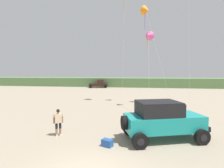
{
  "coord_description": "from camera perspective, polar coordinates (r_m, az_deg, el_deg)",
  "views": [
    {
      "loc": [
        1.95,
        -6.04,
        3.92
      ],
      "look_at": [
        0.07,
        5.26,
        3.16
      ],
      "focal_mm": 28.56,
      "sensor_mm": 36.0,
      "label": 1
    }
  ],
  "objects": [
    {
      "name": "person_watching",
      "position": [
        11.67,
        -16.84,
        -11.2
      ],
      "size": [
        0.54,
        0.45,
        1.67
      ],
      "color": "#8C664C",
      "rests_on": "ground_plane"
    },
    {
      "name": "dune_ridge",
      "position": [
        50.71,
        2.68,
        0.66
      ],
      "size": [
        90.0,
        9.25,
        2.36
      ],
      "primitive_type": "cube",
      "color": "#567A47",
      "rests_on": "ground_plane"
    },
    {
      "name": "distant_pickup",
      "position": [
        45.46,
        -4.27,
        -0.01
      ],
      "size": [
        4.88,
        3.18,
        1.98
      ],
      "color": "black",
      "rests_on": "ground_plane"
    },
    {
      "name": "kite_pink_ribbon",
      "position": [
        24.16,
        10.91,
        22.09
      ],
      "size": [
        3.52,
        5.4,
        12.34
      ],
      "color": "orange",
      "rests_on": "ground_plane"
    },
    {
      "name": "cooler_box",
      "position": [
        9.91,
        -1.52,
        -18.33
      ],
      "size": [
        0.65,
        0.54,
        0.38
      ],
      "primitive_type": "cube",
      "rotation": [
        0.0,
        0.0,
        -0.38
      ],
      "color": "#23519E",
      "rests_on": "ground_plane"
    },
    {
      "name": "jeep",
      "position": [
        10.9,
        15.82,
        -10.82
      ],
      "size": [
        5.01,
        3.62,
        2.26
      ],
      "color": "teal",
      "rests_on": "ground_plane"
    },
    {
      "name": "kite_blue_swept",
      "position": [
        20.39,
        11.67,
        14.95
      ],
      "size": [
        1.45,
        6.18,
        8.52
      ],
      "color": "#E04C93",
      "rests_on": "ground_plane"
    }
  ]
}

